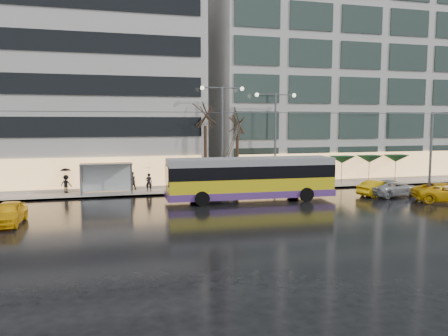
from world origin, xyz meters
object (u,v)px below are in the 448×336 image
object	(u,v)px
trolleybus	(251,180)
street_lamp_near	(222,123)
taxi_a	(8,213)
bus_shelter	(102,172)

from	to	relation	value
trolleybus	street_lamp_near	bearing A→B (deg)	97.58
taxi_a	bus_shelter	bearing A→B (deg)	63.87
street_lamp_near	trolleybus	bearing A→B (deg)	-82.42
bus_shelter	taxi_a	xyz separation A→B (m)	(-5.24, -9.58, -1.28)
street_lamp_near	taxi_a	distance (m)	19.14
trolleybus	taxi_a	size ratio (longest dim) A/B	3.25
trolleybus	street_lamp_near	xyz separation A→B (m)	(-0.77, 5.75, 4.37)
trolleybus	taxi_a	bearing A→B (deg)	-166.48
bus_shelter	street_lamp_near	size ratio (longest dim) A/B	0.47
taxi_a	trolleybus	bearing A→B (deg)	16.08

